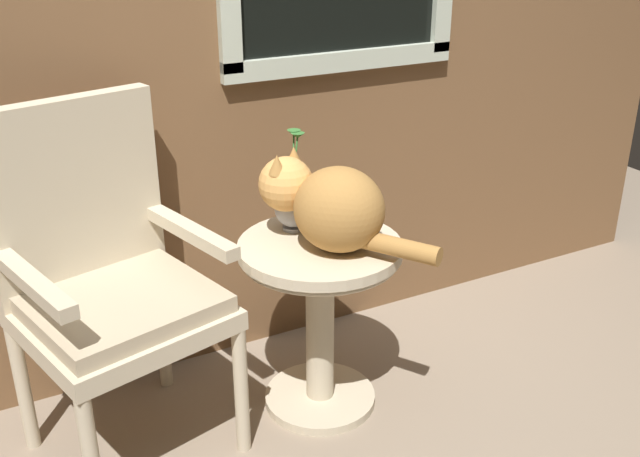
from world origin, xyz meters
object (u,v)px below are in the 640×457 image
Objects in this scene: wicker_side_table at (320,293)px; cat at (329,205)px; wicker_chair at (105,273)px; pewter_vase_with_ivy at (294,203)px.

wicker_side_table is 0.32m from cat.
wicker_side_table is 0.56× the size of wicker_chair.
wicker_chair reaches higher than wicker_side_table.
wicker_chair is at bearing 167.62° from wicker_side_table.
wicker_side_table is at bearing -12.38° from wicker_chair.
pewter_vase_with_ivy is at bearing 102.60° from cat.
wicker_side_table is 1.11× the size of cat.
cat is at bearing -14.94° from wicker_chair.
cat is at bearing -77.40° from pewter_vase_with_ivy.
pewter_vase_with_ivy is (-0.04, 0.17, -0.05)m from cat.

